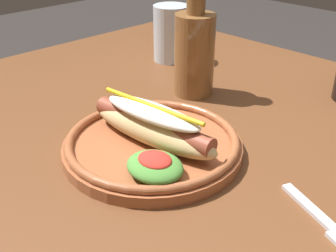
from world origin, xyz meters
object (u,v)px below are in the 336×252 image
(hot_dog_plate, at_px, (152,140))
(fork, at_px, (326,222))
(glass_bottle, at_px, (195,50))
(water_cup, at_px, (171,33))

(hot_dog_plate, xyz_separation_m, fork, (0.24, 0.04, -0.02))
(hot_dog_plate, distance_m, glass_bottle, 0.23)
(hot_dog_plate, relative_size, water_cup, 2.10)
(glass_bottle, bearing_deg, hot_dog_plate, -62.41)
(water_cup, xyz_separation_m, glass_bottle, (0.16, -0.10, 0.02))
(fork, bearing_deg, water_cup, 175.00)
(water_cup, distance_m, glass_bottle, 0.19)
(hot_dog_plate, bearing_deg, water_cup, 131.55)
(hot_dog_plate, height_order, water_cup, water_cup)
(water_cup, bearing_deg, glass_bottle, -31.87)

